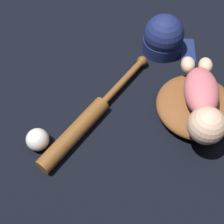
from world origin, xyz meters
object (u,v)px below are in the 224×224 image
object	(u,v)px
baseball_bat	(86,121)
baseball_cap	(164,37)
baseball	(38,140)
baby_figure	(203,102)
baseball_glove	(202,106)

from	to	relation	value
baseball_bat	baseball_cap	distance (m)	0.49
baseball	baseball_cap	distance (m)	0.65
baseball	baby_figure	bearing A→B (deg)	107.43
baby_figure	baseball	world-z (taller)	baby_figure
baby_figure	baseball	distance (m)	0.55
baby_figure	baseball	size ratio (longest dim) A/B	4.90
baseball	baseball_bat	bearing A→B (deg)	125.06
baseball_glove	baseball_cap	world-z (taller)	baseball_cap
baseball_glove	baseball	size ratio (longest dim) A/B	4.75
baseball_cap	baby_figure	bearing A→B (deg)	20.74
baby_figure	baseball_bat	world-z (taller)	baby_figure
baby_figure	baseball_cap	size ratio (longest dim) A/B	1.65
baseball_bat	baseball	world-z (taller)	baseball
baseball_glove	baseball	bearing A→B (deg)	-68.34
baseball_glove	baseball_cap	size ratio (longest dim) A/B	1.60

